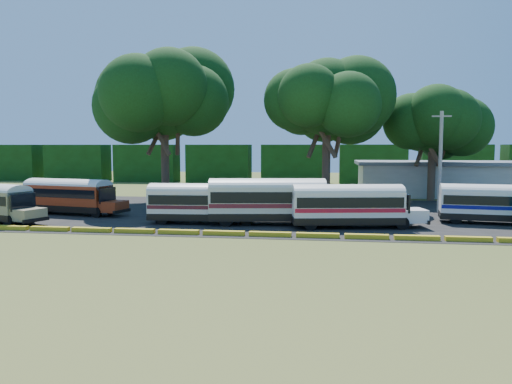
# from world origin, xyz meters

# --- Properties ---
(ground) EXTENTS (160.00, 160.00, 0.00)m
(ground) POSITION_xyz_m (0.00, 0.00, 0.00)
(ground) COLOR #384D19
(ground) RESTS_ON ground
(asphalt_strip) EXTENTS (64.00, 24.00, 0.02)m
(asphalt_strip) POSITION_xyz_m (1.00, 12.00, 0.01)
(asphalt_strip) COLOR black
(asphalt_strip) RESTS_ON ground
(curb) EXTENTS (53.70, 0.45, 0.30)m
(curb) POSITION_xyz_m (-0.00, 1.00, 0.15)
(curb) COLOR yellow
(curb) RESTS_ON ground
(terminal_building) EXTENTS (19.00, 9.00, 4.00)m
(terminal_building) POSITION_xyz_m (18.00, 30.00, 2.03)
(terminal_building) COLOR beige
(terminal_building) RESTS_ON ground
(treeline_backdrop) EXTENTS (130.00, 4.00, 6.00)m
(treeline_backdrop) POSITION_xyz_m (0.00, 48.00, 3.00)
(treeline_backdrop) COLOR black
(treeline_backdrop) RESTS_ON ground
(bus_red) EXTENTS (9.39, 4.05, 3.00)m
(bus_red) POSITION_xyz_m (-16.33, 9.01, 1.72)
(bus_red) COLOR black
(bus_red) RESTS_ON ground
(bus_cream_west) EXTENTS (9.21, 2.76, 2.99)m
(bus_cream_west) POSITION_xyz_m (-4.08, 5.69, 1.69)
(bus_cream_west) COLOR black
(bus_cream_west) RESTS_ON ground
(bus_cream_east) EXTENTS (10.58, 3.99, 3.39)m
(bus_cream_east) POSITION_xyz_m (0.94, 5.96, 1.92)
(bus_cream_east) COLOR black
(bus_cream_east) RESTS_ON ground
(bus_white_red) EXTENTS (9.62, 3.88, 3.08)m
(bus_white_red) POSITION_xyz_m (6.64, 5.17, 1.74)
(bus_white_red) COLOR black
(bus_white_red) RESTS_ON ground
(bus_white_blue) EXTENTS (9.12, 3.39, 2.93)m
(bus_white_blue) POSITION_xyz_m (17.32, 8.48, 1.66)
(bus_white_blue) COLOR black
(bus_white_blue) RESTS_ON ground
(tree_west) EXTENTS (11.18, 11.18, 14.98)m
(tree_west) POSITION_xyz_m (-11.04, 18.19, 10.84)
(tree_west) COLOR #3B271D
(tree_west) RESTS_ON ground
(tree_center) EXTENTS (10.02, 10.02, 14.07)m
(tree_center) POSITION_xyz_m (4.97, 18.58, 10.34)
(tree_center) COLOR #3B271D
(tree_center) RESTS_ON ground
(tree_east) EXTENTS (8.68, 8.68, 11.47)m
(tree_east) POSITION_xyz_m (15.94, 24.27, 8.23)
(tree_east) COLOR #3B271D
(tree_east) RESTS_ON ground
(utility_pole) EXTENTS (1.60, 0.30, 8.70)m
(utility_pole) POSITION_xyz_m (14.62, 14.31, 4.46)
(utility_pole) COLOR gray
(utility_pole) RESTS_ON ground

